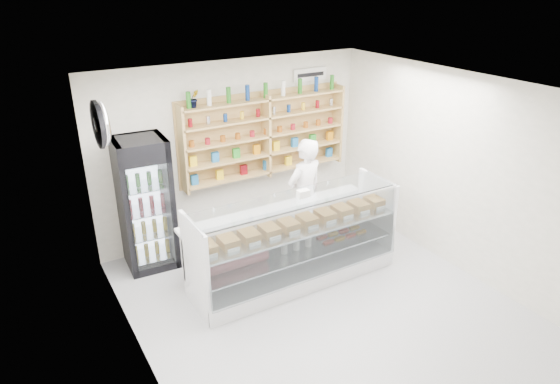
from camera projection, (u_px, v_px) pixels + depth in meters
room at (325, 208)px, 5.92m from camera, size 5.00×5.00×5.00m
display_counter at (294, 257)px, 6.91m from camera, size 2.91×0.87×1.27m
shop_worker at (304, 195)px, 7.53m from camera, size 0.71×0.54×1.77m
drinks_cooler at (146, 204)px, 7.04m from camera, size 0.73×0.71×1.93m
wall_shelving at (266, 135)px, 7.92m from camera, size 2.84×0.28×1.33m
potted_plant at (194, 99)px, 7.09m from camera, size 0.15×0.12×0.26m
security_mirror at (102, 124)px, 5.44m from camera, size 0.15×0.50×0.50m
wall_sign at (310, 74)px, 8.10m from camera, size 0.62×0.03×0.20m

